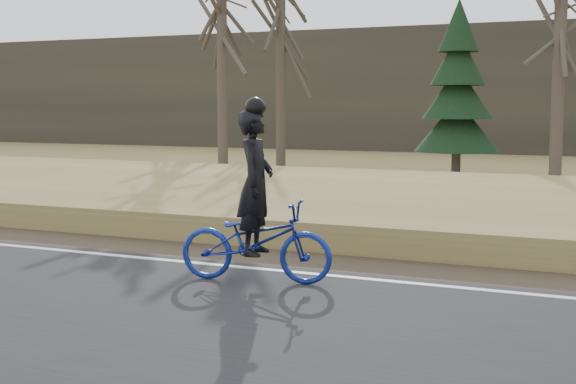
% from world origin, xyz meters
% --- Properties ---
extents(ground, '(120.00, 120.00, 0.00)m').
position_xyz_m(ground, '(0.00, 0.00, 0.00)').
color(ground, '#99854D').
rests_on(ground, ground).
extents(road, '(120.00, 6.00, 0.06)m').
position_xyz_m(road, '(0.00, -2.50, 0.03)').
color(road, black).
rests_on(road, ground).
extents(edge_line, '(120.00, 0.12, 0.01)m').
position_xyz_m(edge_line, '(0.00, 0.20, 0.07)').
color(edge_line, silver).
rests_on(edge_line, road).
extents(shoulder, '(120.00, 1.60, 0.04)m').
position_xyz_m(shoulder, '(0.00, 1.20, 0.02)').
color(shoulder, '#473A2B').
rests_on(shoulder, ground).
extents(embankment, '(120.00, 5.00, 0.44)m').
position_xyz_m(embankment, '(0.00, 4.20, 0.22)').
color(embankment, '#99854D').
rests_on(embankment, ground).
extents(ballast, '(120.00, 3.00, 0.45)m').
position_xyz_m(ballast, '(0.00, 8.00, 0.23)').
color(ballast, slate).
rests_on(ballast, ground).
extents(railroad, '(120.00, 2.40, 0.29)m').
position_xyz_m(railroad, '(0.00, 8.00, 0.53)').
color(railroad, black).
rests_on(railroad, ballast).
extents(cyclist, '(2.05, 1.02, 2.32)m').
position_xyz_m(cyclist, '(-2.13, -0.48, 0.79)').
color(cyclist, navy).
rests_on(cyclist, road).
extents(bare_tree_far_left, '(0.36, 0.36, 7.09)m').
position_xyz_m(bare_tree_far_left, '(-11.17, 15.01, 3.55)').
color(bare_tree_far_left, '#4F453A').
rests_on(bare_tree_far_left, ground).
extents(bare_tree_left, '(0.36, 0.36, 9.04)m').
position_xyz_m(bare_tree_left, '(-10.21, 17.73, 4.52)').
color(bare_tree_left, '#4F453A').
rests_on(bare_tree_left, ground).
extents(bare_tree_near_left, '(0.36, 0.36, 6.93)m').
position_xyz_m(bare_tree_near_left, '(-0.08, 14.43, 3.47)').
color(bare_tree_near_left, '#4F453A').
rests_on(bare_tree_near_left, ground).
extents(conifer, '(2.60, 2.60, 5.50)m').
position_xyz_m(conifer, '(-3.11, 15.34, 2.60)').
color(conifer, '#4F453A').
rests_on(conifer, ground).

